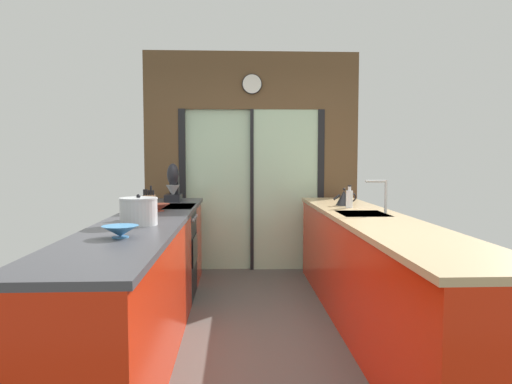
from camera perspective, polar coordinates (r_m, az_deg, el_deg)
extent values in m
cube|color=#4C4742|center=(4.21, 0.39, -15.32)|extent=(5.04, 7.60, 0.02)
cube|color=brown|center=(5.85, -0.52, 13.56)|extent=(2.64, 0.08, 0.70)
cube|color=#B2D1AD|center=(5.80, -4.67, 0.23)|extent=(0.80, 0.02, 2.00)
cube|color=#B2D1AD|center=(5.79, 3.65, 0.23)|extent=(0.80, 0.02, 2.00)
cube|color=black|center=(5.81, -9.02, 0.21)|extent=(0.08, 0.10, 2.00)
cube|color=black|center=(5.87, 7.90, 0.26)|extent=(0.08, 0.10, 2.00)
cube|color=black|center=(5.78, -0.51, 0.23)|extent=(0.04, 0.10, 2.00)
cube|color=brown|center=(5.85, -11.45, 0.20)|extent=(0.42, 0.08, 2.00)
cube|color=brown|center=(5.92, 10.28, 0.26)|extent=(0.42, 0.08, 2.00)
cylinder|color=white|center=(5.78, -0.50, 13.16)|extent=(0.23, 0.03, 0.23)
torus|color=black|center=(5.78, -0.50, 13.16)|extent=(0.25, 0.02, 0.25)
cube|color=red|center=(3.26, -15.34, -12.97)|extent=(0.58, 2.55, 0.88)
cube|color=red|center=(5.37, -10.12, -6.15)|extent=(0.58, 0.65, 0.88)
cube|color=#3D3D42|center=(3.76, -13.37, -3.48)|extent=(0.62, 3.80, 0.04)
cube|color=red|center=(3.94, 14.16, -9.95)|extent=(0.58, 3.80, 0.88)
cube|color=tan|center=(3.86, 14.28, -3.30)|extent=(0.62, 3.80, 0.04)
cube|color=#B7BABC|center=(4.09, 13.00, -2.94)|extent=(0.40, 0.48, 0.05)
cylinder|color=#B7BABC|center=(4.13, 15.71, -0.56)|extent=(0.02, 0.02, 0.29)
cylinder|color=#B7BABC|center=(4.10, 14.55, 1.30)|extent=(0.18, 0.02, 0.02)
cube|color=black|center=(4.76, -11.11, -7.48)|extent=(0.58, 0.60, 0.88)
cube|color=black|center=(4.72, -7.55, -7.04)|extent=(0.01, 0.48, 0.28)
cube|color=black|center=(4.69, -11.19, -1.90)|extent=(0.58, 0.60, 0.03)
cylinder|color=#B7BABC|center=(4.49, -7.72, -3.48)|extent=(0.02, 0.04, 0.04)
cylinder|color=#B7BABC|center=(4.67, -7.52, -3.19)|extent=(0.02, 0.04, 0.04)
cylinder|color=#B7BABC|center=(4.85, -7.34, -2.92)|extent=(0.02, 0.04, 0.04)
cylinder|color=teal|center=(2.88, -16.37, -5.35)|extent=(0.10, 0.10, 0.01)
cone|color=teal|center=(2.87, -16.38, -4.64)|extent=(0.22, 0.22, 0.06)
cylinder|color=#BC4C38|center=(4.25, -11.82, -2.26)|extent=(0.09, 0.09, 0.01)
cone|color=#BC4C38|center=(4.25, -11.83, -1.82)|extent=(0.19, 0.19, 0.06)
cube|color=brown|center=(3.76, -13.05, -1.78)|extent=(0.08, 0.14, 0.18)
cylinder|color=black|center=(3.76, -13.62, -0.11)|extent=(0.02, 0.02, 0.06)
cylinder|color=black|center=(3.75, -13.35, -0.10)|extent=(0.02, 0.02, 0.06)
cylinder|color=black|center=(3.75, -13.08, -0.16)|extent=(0.02, 0.02, 0.05)
cylinder|color=black|center=(3.74, -12.81, 0.11)|extent=(0.02, 0.02, 0.09)
cylinder|color=black|center=(3.74, -12.54, -0.16)|extent=(0.02, 0.02, 0.05)
cube|color=black|center=(5.18, -10.15, -0.72)|extent=(0.17, 0.26, 0.08)
cube|color=black|center=(5.27, -10.02, 0.89)|extent=(0.10, 0.08, 0.20)
ellipsoid|color=black|center=(5.15, -10.20, 2.15)|extent=(0.13, 0.12, 0.24)
cone|color=#B7BABC|center=(5.14, -10.20, 0.14)|extent=(0.15, 0.15, 0.13)
cylinder|color=#B7BABC|center=(3.38, -14.25, -2.43)|extent=(0.26, 0.26, 0.18)
cylinder|color=#B7BABC|center=(3.37, -14.28, -0.78)|extent=(0.27, 0.27, 0.01)
sphere|color=black|center=(3.37, -14.29, -0.51)|extent=(0.03, 0.03, 0.03)
cone|color=black|center=(4.75, 10.77, -0.73)|extent=(0.16, 0.16, 0.15)
sphere|color=black|center=(4.75, 10.79, 0.32)|extent=(0.03, 0.03, 0.03)
cylinder|color=black|center=(4.74, 9.91, -0.64)|extent=(0.08, 0.02, 0.07)
torus|color=black|center=(4.77, 11.68, -0.63)|extent=(0.10, 0.01, 0.10)
cylinder|color=silver|center=(4.53, 11.43, -0.87)|extent=(0.07, 0.07, 0.17)
cylinder|color=silver|center=(4.53, 11.45, 0.43)|extent=(0.03, 0.03, 0.04)
cylinder|color=black|center=(4.53, 11.45, 0.75)|extent=(0.04, 0.04, 0.01)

